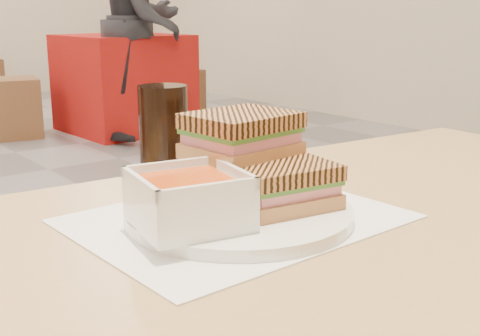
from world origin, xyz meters
TOP-DOWN VIEW (x-y plane):
  - main_table at (0.13, -2.08)m, footprint 1.25×0.80m
  - tray_liner at (0.02, -1.99)m, footprint 0.39×0.31m
  - plate at (0.01, -1.99)m, footprint 0.28×0.28m
  - soup_bowl at (-0.07, -2.01)m, footprint 0.14×0.14m
  - panini_lower at (0.06, -2.02)m, footprint 0.14×0.12m
  - panini_upper at (0.05, -1.95)m, footprint 0.14×0.12m
  - cola_glass at (0.02, -1.81)m, footprint 0.07×0.07m
  - bg_table_1 at (2.04, 2.15)m, footprint 0.94×0.94m
  - bg_chair_1l at (1.19, 2.45)m, footprint 0.50×0.50m
  - bg_chair_1r at (2.82, 2.55)m, footprint 0.42×0.42m
  - patron_b at (2.06, 1.77)m, footprint 1.12×1.06m

SIDE VIEW (x-z plane):
  - bg_chair_1r at x=2.82m, z-range 0.00..0.43m
  - bg_chair_1l at x=1.19m, z-range 0.00..0.47m
  - bg_table_1 at x=2.04m, z-range 0.00..0.79m
  - main_table at x=0.13m, z-range 0.26..1.01m
  - tray_liner at x=0.02m, z-range 0.75..0.75m
  - plate at x=0.01m, z-range 0.75..0.77m
  - panini_lower at x=0.06m, z-range 0.77..0.82m
  - soup_bowl at x=-0.07m, z-range 0.76..0.83m
  - cola_glass at x=0.02m, z-range 0.75..0.90m
  - panini_upper at x=0.05m, z-range 0.82..0.88m
  - patron_b at x=2.06m, z-range 0.00..1.83m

